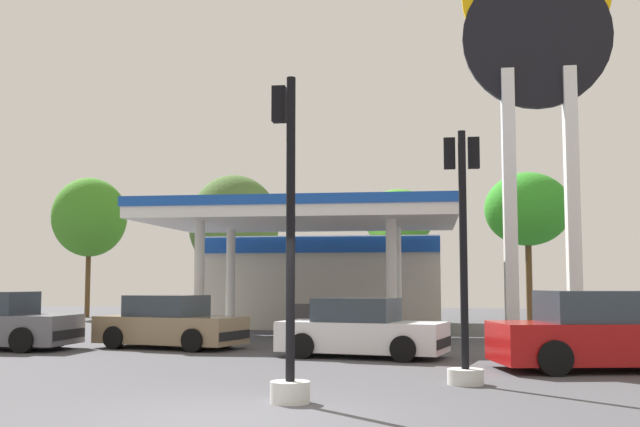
# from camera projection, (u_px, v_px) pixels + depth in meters

# --- Properties ---
(ground_plane) EXTENTS (90.00, 90.00, 0.00)m
(ground_plane) POSITION_uv_depth(u_px,v_px,m) (237.00, 418.00, 10.41)
(ground_plane) COLOR #47474C
(ground_plane) RESTS_ON ground
(gas_station) EXTENTS (10.04, 14.11, 4.36)m
(gas_station) POSITION_uv_depth(u_px,v_px,m) (327.00, 273.00, 31.50)
(gas_station) COLOR beige
(gas_station) RESTS_ON ground
(station_pole_sign) EXTENTS (4.70, 0.56, 13.42)m
(station_pole_sign) POSITION_uv_depth(u_px,v_px,m) (537.00, 67.00, 24.84)
(station_pole_sign) COLOR white
(station_pole_sign) RESTS_ON ground
(car_1) EXTENTS (4.36, 2.70, 1.46)m
(car_1) POSITION_uv_depth(u_px,v_px,m) (170.00, 324.00, 21.49)
(car_1) COLOR black
(car_1) RESTS_ON ground
(car_2) EXTENTS (4.86, 2.75, 1.64)m
(car_2) POSITION_uv_depth(u_px,v_px,m) (604.00, 334.00, 16.11)
(car_2) COLOR black
(car_2) RESTS_ON ground
(car_3) EXTENTS (4.26, 2.49, 1.43)m
(car_3) POSITION_uv_depth(u_px,v_px,m) (361.00, 330.00, 18.91)
(car_3) COLOR black
(car_3) RESTS_ON ground
(traffic_signal_0) EXTENTS (0.65, 0.68, 4.57)m
(traffic_signal_0) POSITION_uv_depth(u_px,v_px,m) (464.00, 278.00, 14.04)
(traffic_signal_0) COLOR silver
(traffic_signal_0) RESTS_ON ground
(traffic_signal_1) EXTENTS (0.63, 0.66, 5.00)m
(traffic_signal_1) POSITION_uv_depth(u_px,v_px,m) (289.00, 288.00, 11.89)
(traffic_signal_1) COLOR silver
(traffic_signal_1) RESTS_ON ground
(tree_0) EXTENTS (3.84, 3.84, 7.26)m
(tree_0) POSITION_uv_depth(u_px,v_px,m) (89.00, 217.00, 40.59)
(tree_0) COLOR brown
(tree_0) RESTS_ON ground
(tree_1) EXTENTS (4.37, 4.37, 7.00)m
(tree_1) POSITION_uv_depth(u_px,v_px,m) (234.00, 224.00, 37.65)
(tree_1) COLOR brown
(tree_1) RESTS_ON ground
(tree_2) EXTENTS (3.35, 3.35, 6.21)m
(tree_2) POSITION_uv_depth(u_px,v_px,m) (399.00, 219.00, 36.78)
(tree_2) COLOR brown
(tree_2) RESTS_ON ground
(tree_3) EXTENTS (4.00, 4.00, 6.97)m
(tree_3) POSITION_uv_depth(u_px,v_px,m) (527.00, 209.00, 36.54)
(tree_3) COLOR brown
(tree_3) RESTS_ON ground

